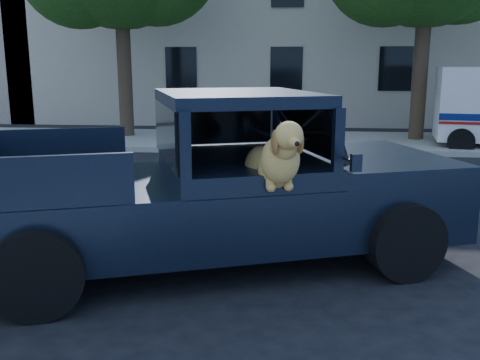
% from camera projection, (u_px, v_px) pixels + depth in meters
% --- Properties ---
extents(ground, '(120.00, 120.00, 0.00)m').
position_uv_depth(ground, '(203.00, 239.00, 7.43)').
color(ground, black).
rests_on(ground, ground).
extents(far_sidewalk, '(60.00, 4.00, 0.15)m').
position_uv_depth(far_sidewalk, '(251.00, 141.00, 16.36)').
color(far_sidewalk, gray).
rests_on(far_sidewalk, ground).
extents(lane_stripes, '(21.60, 0.14, 0.01)m').
position_uv_depth(lane_stripes, '(330.00, 187.00, 10.55)').
color(lane_stripes, silver).
rests_on(lane_stripes, ground).
extents(building_main, '(26.00, 6.00, 9.00)m').
position_uv_depth(building_main, '(336.00, 12.00, 22.24)').
color(building_main, '#BFB29D').
rests_on(building_main, ground).
extents(pickup_truck, '(6.19, 4.02, 2.07)m').
position_uv_depth(pickup_truck, '(207.00, 206.00, 6.48)').
color(pickup_truck, black).
rests_on(pickup_truck, ground).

